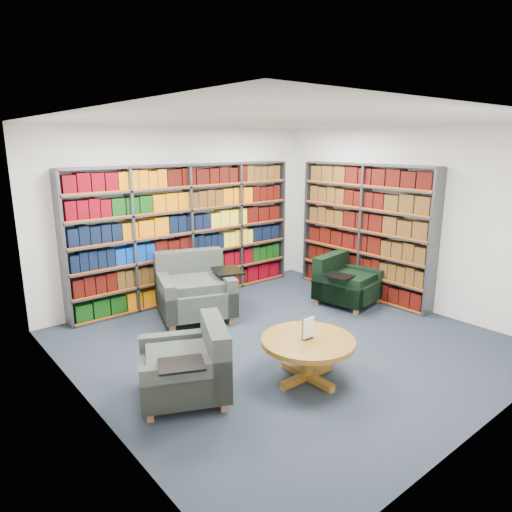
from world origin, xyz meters
TOP-DOWN VIEW (x-y plane):
  - room_shell at (0.00, 0.00)m, footprint 5.02×5.02m
  - bookshelf_back at (0.00, 2.34)m, footprint 4.00×0.28m
  - bookshelf_right at (2.34, 0.60)m, footprint 0.28×2.50m
  - chair_teal_left at (-0.39, 1.60)m, footprint 1.37×1.32m
  - chair_green_right at (1.78, 0.53)m, footprint 1.08×0.99m
  - chair_teal_front at (-1.62, -0.34)m, footprint 1.14×1.15m
  - coffee_table at (-0.47, -0.86)m, footprint 1.02×1.02m

SIDE VIEW (x-z plane):
  - chair_green_right at x=1.78m, z-range -0.07..0.70m
  - chair_teal_front at x=-1.62m, z-range -0.08..0.70m
  - chair_teal_left at x=-0.39m, z-range -0.09..0.85m
  - coffee_table at x=-0.47m, z-range 0.03..0.74m
  - bookshelf_back at x=0.00m, z-range 0.00..2.20m
  - bookshelf_right at x=2.34m, z-range 0.00..2.20m
  - room_shell at x=0.00m, z-range -0.01..2.81m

